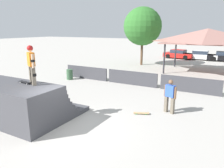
{
  "coord_description": "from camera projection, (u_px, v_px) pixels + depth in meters",
  "views": [
    {
      "loc": [
        5.95,
        -6.68,
        4.23
      ],
      "look_at": [
        -0.27,
        4.47,
        0.96
      ],
      "focal_mm": 35.0,
      "sensor_mm": 36.0,
      "label": 1
    }
  ],
  "objects": [
    {
      "name": "parked_car_red",
      "position": [
        179.0,
        54.0,
        31.3
      ],
      "size": [
        4.41,
        2.43,
        1.27
      ],
      "rotation": [
        0.0,
        0.0,
        -0.17
      ],
      "color": "red",
      "rests_on": "ground"
    },
    {
      "name": "quarter_pipe_ramp",
      "position": [
        17.0,
        102.0,
        10.47
      ],
      "size": [
        4.94,
        3.9,
        1.75
      ],
      "color": "#424247",
      "rests_on": "ground"
    },
    {
      "name": "skateboard_on_ground",
      "position": [
        142.0,
        113.0,
        11.06
      ],
      "size": [
        0.82,
        0.5,
        0.09
      ],
      "rotation": [
        0.0,
        0.0,
        0.4
      ],
      "color": "green",
      "rests_on": "ground"
    },
    {
      "name": "tree_beside_pavilion",
      "position": [
        143.0,
        26.0,
        24.94
      ],
      "size": [
        4.35,
        4.35,
        6.62
      ],
      "color": "brown",
      "rests_on": "ground"
    },
    {
      "name": "barrier_fence",
      "position": [
        132.0,
        78.0,
        16.71
      ],
      "size": [
        12.54,
        0.12,
        1.05
      ],
      "color": "#3D3D42",
      "rests_on": "ground"
    },
    {
      "name": "trash_bin",
      "position": [
        70.0,
        74.0,
        18.51
      ],
      "size": [
        0.52,
        0.52,
        0.85
      ],
      "primitive_type": "cylinder",
      "color": "#385B3D",
      "rests_on": "ground"
    },
    {
      "name": "skateboard_on_deck",
      "position": [
        25.0,
        82.0,
        10.12
      ],
      "size": [
        0.85,
        0.3,
        0.09
      ],
      "rotation": [
        0.0,
        0.0,
        -0.12
      ],
      "color": "silver",
      "rests_on": "quarter_pipe_ramp"
    },
    {
      "name": "pavilion_shelter",
      "position": [
        208.0,
        36.0,
        20.47
      ],
      "size": [
        7.93,
        5.23,
        4.22
      ],
      "color": "#2D2D33",
      "rests_on": "ground"
    },
    {
      "name": "bystander_walking",
      "position": [
        170.0,
        95.0,
        11.04
      ],
      "size": [
        0.7,
        0.36,
        1.74
      ],
      "rotation": [
        0.0,
        0.0,
        2.83
      ],
      "color": "#6B6051",
      "rests_on": "ground"
    },
    {
      "name": "skater_on_deck",
      "position": [
        31.0,
        62.0,
        9.69
      ],
      "size": [
        0.74,
        0.48,
        1.76
      ],
      "rotation": [
        0.0,
        0.0,
        -0.46
      ],
      "color": "#6B6051",
      "rests_on": "quarter_pipe_ramp"
    },
    {
      "name": "parked_car_white",
      "position": [
        201.0,
        55.0,
        29.97
      ],
      "size": [
        4.24,
        1.74,
        1.27
      ],
      "rotation": [
        0.0,
        0.0,
        0.0
      ],
      "color": "silver",
      "rests_on": "ground"
    },
    {
      "name": "ground_plane",
      "position": [
        67.0,
        128.0,
        9.5
      ],
      "size": [
        160.0,
        160.0,
        0.0
      ],
      "primitive_type": "plane",
      "color": "#ADA8A0"
    }
  ]
}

